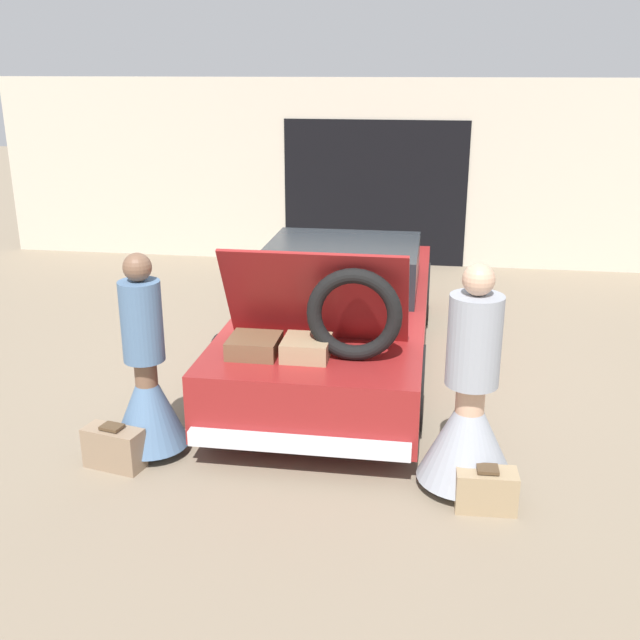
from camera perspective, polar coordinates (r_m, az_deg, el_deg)
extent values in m
plane|color=#7F705B|center=(7.89, 1.40, -3.24)|extent=(40.00, 40.00, 0.00)
cube|color=beige|center=(11.70, 4.24, 11.10)|extent=(12.00, 0.12, 2.80)
cube|color=black|center=(11.67, 4.17, 9.59)|extent=(2.80, 0.02, 2.20)
cube|color=maroon|center=(7.73, 1.43, -0.05)|extent=(1.78, 4.61, 0.57)
cube|color=#1E2328|center=(7.84, 1.72, 4.16)|extent=(1.57, 1.47, 0.46)
cylinder|color=black|center=(9.23, -2.48, 2.50)|extent=(0.18, 0.74, 0.74)
cylinder|color=black|center=(9.06, 7.75, 2.03)|extent=(0.18, 0.74, 0.74)
cylinder|color=black|center=(6.65, -7.16, -4.27)|extent=(0.18, 0.74, 0.74)
cylinder|color=black|center=(6.42, 7.12, -5.15)|extent=(0.18, 0.74, 0.74)
cube|color=silver|center=(5.68, -1.68, -9.43)|extent=(1.69, 0.10, 0.12)
cube|color=maroon|center=(6.10, -0.33, 1.74)|extent=(1.51, 0.49, 0.86)
cube|color=brown|center=(6.06, -5.03, -1.96)|extent=(0.40, 0.41, 0.15)
cube|color=#9E8460|center=(5.97, -1.04, -2.15)|extent=(0.37, 0.39, 0.16)
torus|color=black|center=(5.82, 2.62, 0.39)|extent=(0.75, 0.12, 0.75)
cylinder|color=brown|center=(6.12, -12.93, -6.46)|extent=(0.18, 0.18, 0.80)
cone|color=slate|center=(6.11, -12.95, -6.12)|extent=(0.61, 0.61, 0.72)
cylinder|color=slate|center=(5.86, -13.43, -0.09)|extent=(0.32, 0.32, 0.63)
sphere|color=brown|center=(5.74, -13.75, 3.93)|extent=(0.22, 0.22, 0.22)
cylinder|color=tan|center=(5.60, 11.18, -8.68)|extent=(0.21, 0.21, 0.83)
cone|color=#9399A3|center=(5.58, 11.21, -8.30)|extent=(0.72, 0.72, 0.75)
cylinder|color=#9399A3|center=(5.30, 11.68, -1.54)|extent=(0.38, 0.38, 0.66)
sphere|color=tan|center=(5.17, 12.00, 3.04)|extent=(0.22, 0.22, 0.22)
cube|color=#8C7259|center=(6.08, -15.42, -9.38)|extent=(0.50, 0.30, 0.32)
cube|color=#4C3823|center=(6.00, -15.57, -7.85)|extent=(0.18, 0.15, 0.02)
cube|color=#9E8460|center=(5.49, 12.53, -12.53)|extent=(0.43, 0.24, 0.30)
cube|color=#4C3823|center=(5.41, 12.66, -11.01)|extent=(0.15, 0.14, 0.02)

